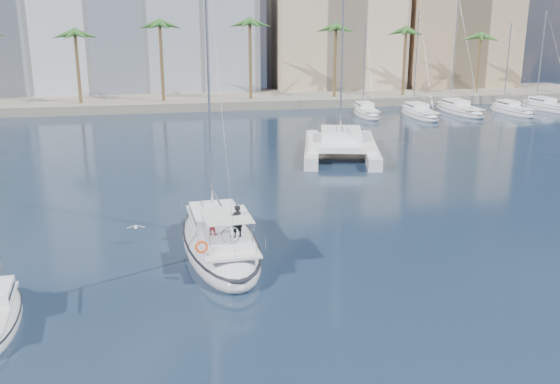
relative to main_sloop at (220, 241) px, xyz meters
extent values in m
plane|color=black|center=(3.39, -2.91, -0.55)|extent=(160.00, 160.00, 0.00)
cube|color=gray|center=(3.39, 58.09, 0.05)|extent=(120.00, 14.00, 1.20)
cube|color=silver|center=(-8.61, 70.09, 13.45)|extent=(42.00, 16.00, 28.00)
cube|color=#CDB293|center=(25.39, 67.09, 9.45)|extent=(20.00, 14.00, 20.00)
cube|color=tan|center=(45.39, 65.09, 8.45)|extent=(18.00, 12.00, 18.00)
cylinder|color=brown|center=(3.39, 54.09, 4.70)|extent=(0.44, 0.44, 10.50)
sphere|color=#2B5921|center=(3.39, 54.09, 9.95)|extent=(3.60, 3.60, 3.60)
cylinder|color=brown|center=(37.39, 54.09, 4.70)|extent=(0.44, 0.44, 10.50)
sphere|color=#2B5921|center=(37.39, 54.09, 9.95)|extent=(3.60, 3.60, 3.60)
ellipsoid|color=silver|center=(0.00, 0.00, -0.17)|extent=(4.65, 12.66, 2.59)
ellipsoid|color=black|center=(0.00, 0.00, 0.19)|extent=(4.69, 12.78, 0.18)
cube|color=silver|center=(0.01, -0.24, 0.81)|extent=(3.34, 9.48, 0.12)
cube|color=white|center=(-0.07, 1.20, 1.17)|extent=(2.89, 4.21, 0.60)
cube|color=black|center=(-0.07, 1.20, 1.19)|extent=(2.88, 3.74, 0.14)
cylinder|color=#B7BABF|center=(-0.15, 2.63, 9.03)|extent=(0.15, 0.15, 16.33)
cylinder|color=#B7BABF|center=(-0.01, 0.12, 2.37)|extent=(0.39, 5.03, 0.11)
cube|color=white|center=(0.15, -2.63, 1.05)|extent=(2.53, 3.24, 0.36)
cube|color=silver|center=(0.15, -2.75, 2.42)|extent=(2.53, 3.24, 0.04)
torus|color=silver|center=(0.21, -3.82, 1.72)|extent=(0.96, 0.11, 0.96)
torus|color=#FF390D|center=(-1.28, -4.39, 1.42)|extent=(0.64, 0.23, 0.64)
imported|color=black|center=(0.67, -2.81, 2.09)|extent=(0.74, 0.63, 1.73)
imported|color=#B21B24|center=(-0.55, -2.19, 1.78)|extent=(0.68, 0.65, 1.11)
cube|color=silver|center=(10.97, 23.07, 0.00)|extent=(4.41, 13.15, 1.10)
cube|color=silver|center=(16.23, 21.74, 0.00)|extent=(4.41, 13.15, 1.10)
cube|color=white|center=(13.44, 21.76, 0.75)|extent=(7.64, 8.55, 0.50)
cube|color=white|center=(13.60, 22.41, 1.45)|extent=(4.51, 4.75, 1.00)
cube|color=black|center=(13.60, 22.41, 1.50)|extent=(4.40, 4.24, 0.18)
cylinder|color=#B7BABF|center=(14.09, 24.34, 9.79)|extent=(0.18, 0.18, 17.68)
ellipsoid|color=silver|center=(-4.65, 1.65, 0.58)|extent=(0.21, 0.40, 0.19)
sphere|color=silver|center=(-4.65, 1.85, 0.60)|extent=(0.11, 0.11, 0.11)
cube|color=gray|center=(-4.94, 1.65, 0.61)|extent=(0.47, 0.17, 0.11)
cube|color=gray|center=(-4.36, 1.65, 0.61)|extent=(0.47, 0.17, 0.11)
camera|label=1|loc=(-2.89, -33.06, 12.47)|focal=40.00mm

